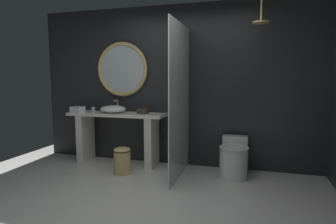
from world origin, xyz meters
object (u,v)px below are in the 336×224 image
(tumbler_cup, at_px, (93,109))
(tissue_box, at_px, (143,111))
(rain_shower_head, at_px, (261,20))
(round_wall_mirror, at_px, (122,69))
(vessel_sink, at_px, (113,109))
(toilet, at_px, (234,159))
(waste_bin, at_px, (122,160))
(folded_hand_towel, at_px, (77,110))

(tumbler_cup, height_order, tissue_box, tumbler_cup)
(rain_shower_head, bearing_deg, round_wall_mirror, 168.93)
(vessel_sink, distance_m, round_wall_mirror, 0.70)
(toilet, height_order, waste_bin, toilet)
(rain_shower_head, relative_size, toilet, 0.59)
(tissue_box, xyz_separation_m, toilet, (1.46, -0.12, -0.63))
(tissue_box, distance_m, waste_bin, 0.85)
(vessel_sink, bearing_deg, toilet, -2.83)
(rain_shower_head, bearing_deg, folded_hand_towel, 178.57)
(vessel_sink, height_order, waste_bin, vessel_sink)
(folded_hand_towel, bearing_deg, tissue_box, 7.34)
(rain_shower_head, bearing_deg, toilet, 162.40)
(vessel_sink, distance_m, waste_bin, 0.92)
(tissue_box, bearing_deg, tumbler_cup, -179.96)
(tissue_box, distance_m, toilet, 1.60)
(tissue_box, bearing_deg, round_wall_mirror, 154.29)
(round_wall_mirror, height_order, rain_shower_head, rain_shower_head)
(toilet, bearing_deg, rain_shower_head, -17.60)
(rain_shower_head, xyz_separation_m, waste_bin, (-1.92, -0.25, -1.99))
(tumbler_cup, relative_size, toilet, 0.15)
(tumbler_cup, height_order, waste_bin, tumbler_cup)
(toilet, relative_size, folded_hand_towel, 2.85)
(round_wall_mirror, relative_size, folded_hand_towel, 4.42)
(tissue_box, bearing_deg, folded_hand_towel, -172.66)
(vessel_sink, xyz_separation_m, tumbler_cup, (-0.39, 0.02, -0.02))
(round_wall_mirror, height_order, toilet, round_wall_mirror)
(tissue_box, xyz_separation_m, round_wall_mirror, (-0.45, 0.22, 0.68))
(tumbler_cup, bearing_deg, rain_shower_head, -4.60)
(tumbler_cup, xyz_separation_m, rain_shower_head, (2.67, -0.21, 1.29))
(vessel_sink, xyz_separation_m, rain_shower_head, (2.28, -0.19, 1.27))
(vessel_sink, relative_size, waste_bin, 1.08)
(tumbler_cup, height_order, folded_hand_towel, folded_hand_towel)
(tumbler_cup, xyz_separation_m, waste_bin, (0.75, -0.46, -0.70))
(tissue_box, relative_size, rain_shower_head, 0.46)
(tumbler_cup, height_order, toilet, tumbler_cup)
(vessel_sink, distance_m, toilet, 2.08)
(toilet, xyz_separation_m, folded_hand_towel, (-2.57, -0.02, 0.64))
(toilet, bearing_deg, tissue_box, 175.35)
(tumbler_cup, bearing_deg, waste_bin, -31.83)
(vessel_sink, bearing_deg, waste_bin, -50.90)
(waste_bin, bearing_deg, tumbler_cup, 148.17)
(tumbler_cup, xyz_separation_m, round_wall_mirror, (0.45, 0.22, 0.68))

